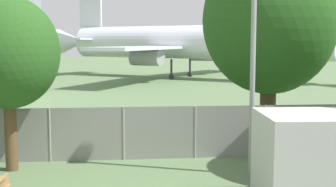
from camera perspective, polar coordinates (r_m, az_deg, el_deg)
The scene contains 5 objects.
perimeter_fence at distance 16.74m, azimuth 3.33°, elevation -4.73°, with size 56.07×0.07×1.88m.
airplane at distance 52.33m, azimuth 2.68°, elevation 6.23°, with size 33.82×27.88×11.45m.
tree_behind_benches at distance 15.65m, azimuth -18.95°, elevation 4.67°, with size 3.26×3.26×5.61m.
tree_far_right at distance 19.90m, azimuth 12.30°, elevation 8.65°, with size 5.54×5.54×8.07m.
light_mast at distance 14.56m, azimuth 10.42°, elevation 9.05°, with size 0.44×0.44×7.99m.
Camera 1 is at (-2.53, -5.10, 4.17)m, focal length 50.00 mm.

